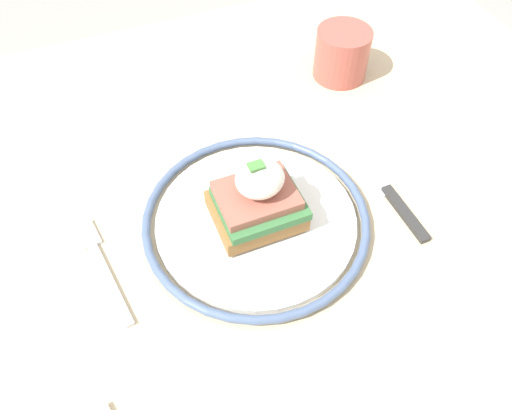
{
  "coord_description": "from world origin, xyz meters",
  "views": [
    {
      "loc": [
        -0.16,
        -0.3,
        1.22
      ],
      "look_at": [
        -0.04,
        0.01,
        0.79
      ],
      "focal_mm": 35.0,
      "sensor_mm": 36.0,
      "label": 1
    }
  ],
  "objects_px": {
    "knife": "(387,190)",
    "cup": "(342,53)",
    "sandwich": "(258,199)",
    "fork": "(102,266)",
    "plate": "(256,220)"
  },
  "relations": [
    {
      "from": "plate",
      "to": "fork",
      "type": "relative_size",
      "value": 1.73
    },
    {
      "from": "cup",
      "to": "plate",
      "type": "bearing_deg",
      "value": -136.23
    },
    {
      "from": "fork",
      "to": "sandwich",
      "type": "bearing_deg",
      "value": -3.02
    },
    {
      "from": "knife",
      "to": "cup",
      "type": "relative_size",
      "value": 2.49
    },
    {
      "from": "sandwich",
      "to": "fork",
      "type": "height_order",
      "value": "sandwich"
    },
    {
      "from": "fork",
      "to": "knife",
      "type": "relative_size",
      "value": 0.77
    },
    {
      "from": "fork",
      "to": "knife",
      "type": "xyz_separation_m",
      "value": [
        0.34,
        -0.02,
        0.0
      ]
    },
    {
      "from": "plate",
      "to": "knife",
      "type": "relative_size",
      "value": 1.34
    },
    {
      "from": "sandwich",
      "to": "fork",
      "type": "distance_m",
      "value": 0.18
    },
    {
      "from": "plate",
      "to": "knife",
      "type": "xyz_separation_m",
      "value": [
        0.16,
        -0.02,
        -0.01
      ]
    },
    {
      "from": "fork",
      "to": "knife",
      "type": "distance_m",
      "value": 0.34
    },
    {
      "from": "plate",
      "to": "sandwich",
      "type": "relative_size",
      "value": 2.72
    },
    {
      "from": "cup",
      "to": "knife",
      "type": "bearing_deg",
      "value": -103.27
    },
    {
      "from": "knife",
      "to": "cup",
      "type": "xyz_separation_m",
      "value": [
        0.05,
        0.22,
        0.03
      ]
    },
    {
      "from": "plate",
      "to": "cup",
      "type": "xyz_separation_m",
      "value": [
        0.22,
        0.21,
        0.03
      ]
    }
  ]
}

